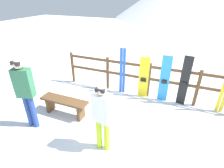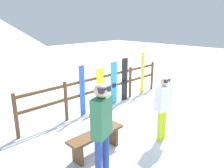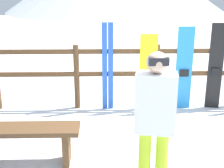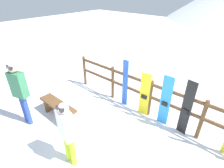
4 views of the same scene
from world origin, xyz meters
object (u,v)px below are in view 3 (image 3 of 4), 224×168
person_white (155,117)px  ski_pair_blue (108,67)px  snowboard_yellow (148,73)px  bench (25,137)px  snowboard_blue (184,69)px  snowboard_black_stripe (215,67)px

person_white → ski_pair_blue: bearing=100.0°
snowboard_yellow → person_white: bearing=-96.4°
person_white → ski_pair_blue: (-0.44, 2.48, -0.14)m
bench → snowboard_blue: bearing=36.8°
bench → snowboard_black_stripe: size_ratio=0.88×
snowboard_yellow → snowboard_blue: size_ratio=0.92×
snowboard_blue → snowboard_black_stripe: (0.56, 0.00, 0.03)m
bench → person_white: size_ratio=0.86×
bench → snowboard_black_stripe: (2.96, 1.79, 0.40)m
snowboard_black_stripe → person_white: bearing=-120.7°
ski_pair_blue → snowboard_black_stripe: bearing=-0.1°
snowboard_yellow → snowboard_blue: snowboard_blue is taller
ski_pair_blue → snowboard_yellow: 0.72m
bench → snowboard_black_stripe: bearing=31.2°
bench → ski_pair_blue: size_ratio=0.87×
bench → person_white: person_white is taller
bench → snowboard_blue: snowboard_blue is taller
snowboard_blue → person_white: bearing=-110.2°
snowboard_black_stripe → snowboard_blue: bearing=-180.0°
bench → snowboard_yellow: bearing=45.5°
ski_pair_blue → snowboard_blue: size_ratio=1.05×
snowboard_blue → snowboard_black_stripe: 0.56m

